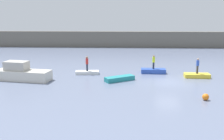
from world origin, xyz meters
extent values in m
plane|color=slate|center=(0.00, 0.00, 0.00)|extent=(120.00, 120.00, 0.00)
cube|color=#666056|center=(0.00, 27.96, 1.65)|extent=(80.00, 1.20, 3.30)
cube|color=beige|center=(-15.69, 0.05, 0.56)|extent=(6.27, 2.90, 1.11)
cube|color=#B2ADA3|center=(-16.38, 0.17, 1.59)|extent=(2.64, 1.80, 0.96)
cube|color=white|center=(-9.12, 3.22, 0.20)|extent=(2.84, 1.24, 0.40)
cube|color=teal|center=(-5.19, 0.24, 0.25)|extent=(3.34, 2.58, 0.49)
cube|color=#2B4CAD|center=(-1.16, 4.12, 0.27)|extent=(2.97, 1.28, 0.53)
cube|color=gold|center=(3.56, 2.12, 0.22)|extent=(2.85, 1.32, 0.45)
cylinder|color=#232838|center=(-9.12, 3.22, 0.81)|extent=(0.22, 0.22, 0.82)
cylinder|color=red|center=(-9.12, 3.22, 1.56)|extent=(0.32, 0.32, 0.69)
sphere|color=#936B4C|center=(-9.12, 3.22, 2.03)|extent=(0.26, 0.26, 0.26)
cylinder|color=#38332D|center=(3.56, 2.12, 0.90)|extent=(0.22, 0.22, 0.90)
cylinder|color=blue|center=(3.56, 2.12, 1.67)|extent=(0.32, 0.32, 0.63)
sphere|color=tan|center=(3.56, 2.12, 2.10)|extent=(0.23, 0.23, 0.23)
cylinder|color=#232838|center=(-1.16, 4.12, 0.93)|extent=(0.22, 0.22, 0.80)
cylinder|color=#D8F226|center=(-1.16, 4.12, 1.66)|extent=(0.32, 0.32, 0.65)
sphere|color=#936B4C|center=(-1.16, 4.12, 2.10)|extent=(0.23, 0.23, 0.23)
sphere|color=orange|center=(2.16, -5.90, 0.28)|extent=(0.57, 0.57, 0.57)
camera|label=1|loc=(-4.81, -27.75, 7.34)|focal=42.89mm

